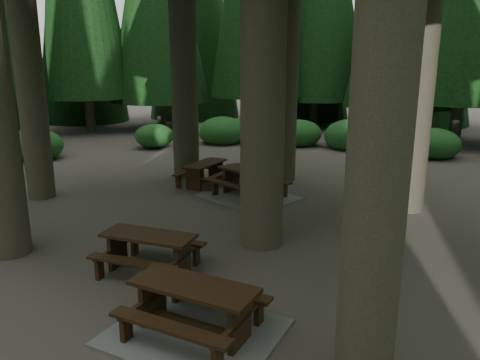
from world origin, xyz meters
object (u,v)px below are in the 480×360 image
Objects in this scene: picnic_table_b at (205,170)px; picnic_table_c at (249,188)px; picnic_table_e at (149,247)px; picnic_table_a at (194,318)px.

picnic_table_b is 0.67× the size of picnic_table_c.
picnic_table_b is 1.84m from picnic_table_c.
picnic_table_e reaches higher than picnic_table_b.
picnic_table_c is (-3.08, 5.70, 0.02)m from picnic_table_a.
picnic_table_e is (2.97, -5.02, 0.01)m from picnic_table_b.
picnic_table_b is 5.83m from picnic_table_e.
picnic_table_c reaches higher than picnic_table_e.
picnic_table_c reaches higher than picnic_table_b.
picnic_table_b is (-4.88, 6.01, 0.20)m from picnic_table_a.
picnic_table_a is at bearing -43.23° from picnic_table_e.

